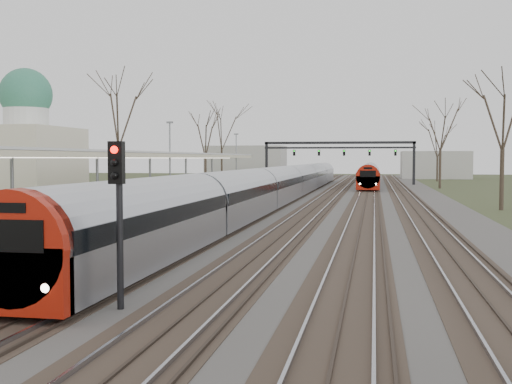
% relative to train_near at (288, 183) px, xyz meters
% --- Properties ---
extents(track_bed, '(24.00, 160.00, 0.22)m').
position_rel_train_near_xyz_m(track_bed, '(2.76, 3.06, -1.42)').
color(track_bed, '#474442').
rests_on(track_bed, ground).
extents(platform, '(3.50, 69.00, 1.00)m').
position_rel_train_near_xyz_m(platform, '(-6.55, -14.44, -0.98)').
color(platform, '#9E9B93').
rests_on(platform, ground).
extents(canopy, '(4.10, 50.00, 3.11)m').
position_rel_train_near_xyz_m(canopy, '(-6.55, -18.95, 2.45)').
color(canopy, slate).
rests_on(canopy, platform).
extents(dome_building, '(10.00, 8.00, 10.30)m').
position_rel_train_near_xyz_m(dome_building, '(-19.21, -13.94, 2.24)').
color(dome_building, beige).
rests_on(dome_building, ground).
extents(signal_gantry, '(21.00, 0.59, 6.08)m').
position_rel_train_near_xyz_m(signal_gantry, '(2.79, 33.05, 3.43)').
color(signal_gantry, black).
rests_on(signal_gantry, ground).
extents(tree_west_far, '(5.50, 5.50, 11.33)m').
position_rel_train_near_xyz_m(tree_west_far, '(-14.50, -3.94, 6.54)').
color(tree_west_far, '#2D231C').
rests_on(tree_west_far, ground).
extents(tree_east_far, '(5.00, 5.00, 10.30)m').
position_rel_train_near_xyz_m(tree_east_far, '(16.50, -9.94, 5.81)').
color(tree_east_far, '#2D231C').
rests_on(tree_east_far, ground).
extents(train_near, '(2.62, 90.21, 3.05)m').
position_rel_train_near_xyz_m(train_near, '(0.00, 0.00, 0.00)').
color(train_near, '#A9ABB4').
rests_on(train_near, ground).
extents(train_far, '(2.62, 45.21, 3.05)m').
position_rel_train_near_xyz_m(train_far, '(7.00, 35.15, 0.00)').
color(train_far, '#A9ABB4').
rests_on(train_far, ground).
extents(signal_post, '(0.35, 0.45, 4.10)m').
position_rel_train_near_xyz_m(signal_post, '(1.75, -43.06, 1.25)').
color(signal_post, black).
rests_on(signal_post, ground).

